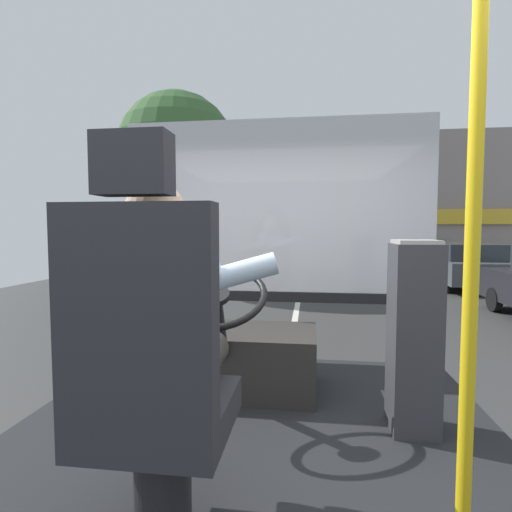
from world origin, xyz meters
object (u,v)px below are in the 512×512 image
object	(u,v)px
driver_seat	(151,379)
steering_console	(231,356)
parked_car_white	(419,254)
parked_car_silver	(386,247)
fare_box	(414,336)
parked_car_charcoal	(462,265)
bus_driver	(163,319)
handrail_pole	(473,220)

from	to	relation	value
driver_seat	steering_console	size ratio (longest dim) A/B	1.22
parked_car_white	parked_car_silver	distance (m)	6.78
steering_console	parked_car_white	size ratio (longest dim) A/B	0.28
parked_car_white	parked_car_silver	world-z (taller)	parked_car_silver
steering_console	fare_box	size ratio (longest dim) A/B	1.09
fare_box	parked_car_charcoal	distance (m)	11.60
driver_seat	parked_car_silver	world-z (taller)	driver_seat
bus_driver	parked_car_white	distance (m)	17.58
handrail_pole	parked_car_white	size ratio (longest dim) A/B	0.56
parked_car_charcoal	parked_car_white	world-z (taller)	parked_car_white
steering_console	fare_box	world-z (taller)	fare_box
driver_seat	parked_car_silver	distance (m)	24.21
parked_car_white	parked_car_silver	xyz separation A→B (m)	(-0.14, 6.78, 0.05)
parked_car_charcoal	parked_car_silver	xyz separation A→B (m)	(-0.11, 11.89, 0.05)
driver_seat	parked_car_white	distance (m)	17.68
driver_seat	bus_driver	xyz separation A→B (m)	(0.00, 0.11, 0.17)
handrail_pole	parked_car_charcoal	size ratio (longest dim) A/B	0.54
driver_seat	steering_console	world-z (taller)	driver_seat
handrail_pole	steering_console	bearing A→B (deg)	127.45
bus_driver	parked_car_charcoal	distance (m)	12.78
fare_box	parked_car_white	xyz separation A→B (m)	(4.13, 15.95, -0.53)
fare_box	parked_car_charcoal	xyz separation A→B (m)	(4.10, 10.84, -0.53)
parked_car_charcoal	driver_seat	bearing A→B (deg)	-113.59
driver_seat	parked_car_charcoal	distance (m)	12.87
steering_console	handrail_pole	distance (m)	1.83
parked_car_charcoal	parked_car_white	distance (m)	5.11
driver_seat	parked_car_charcoal	xyz separation A→B (m)	(5.15, 11.78, -0.60)
steering_console	parked_car_silver	world-z (taller)	steering_console
steering_console	bus_driver	bearing A→B (deg)	-90.00
steering_console	handrail_pole	bearing A→B (deg)	-52.55
parked_car_silver	parked_car_charcoal	bearing A→B (deg)	-89.49
parked_car_white	parked_car_silver	size ratio (longest dim) A/B	0.88
fare_box	parked_car_charcoal	size ratio (longest dim) A/B	0.25
parked_car_charcoal	bus_driver	bearing A→B (deg)	-113.79
steering_console	parked_car_white	distance (m)	16.41
parked_car_silver	handrail_pole	bearing A→B (deg)	-99.74
driver_seat	bus_driver	distance (m)	0.21
parked_car_white	handrail_pole	bearing A→B (deg)	-103.97
handrail_pole	fare_box	size ratio (longest dim) A/B	2.16
handrail_pole	parked_car_silver	size ratio (longest dim) A/B	0.49
handrail_pole	parked_car_white	xyz separation A→B (m)	(4.19, 16.85, -1.11)
driver_seat	fare_box	xyz separation A→B (m)	(1.05, 0.95, -0.07)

